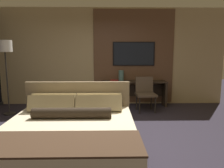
{
  "coord_description": "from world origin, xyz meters",
  "views": [
    {
      "loc": [
        0.17,
        -3.85,
        1.59
      ],
      "look_at": [
        0.26,
        0.82,
        0.87
      ],
      "focal_mm": 35.0,
      "sensor_mm": 36.0,
      "label": 1
    }
  ],
  "objects_px": {
    "tv": "(134,54)",
    "book": "(114,80)",
    "floor_lamp": "(5,52)",
    "bed": "(70,135)",
    "desk": "(134,89)",
    "desk_chair": "(145,91)",
    "vase_tall": "(121,75)"
  },
  "relations": [
    {
      "from": "desk_chair",
      "to": "book",
      "type": "xyz_separation_m",
      "value": [
        -0.79,
        0.58,
        0.2
      ]
    },
    {
      "from": "desk",
      "to": "desk_chair",
      "type": "xyz_separation_m",
      "value": [
        0.23,
        -0.56,
        0.04
      ]
    },
    {
      "from": "desk_chair",
      "to": "desk",
      "type": "bearing_deg",
      "value": 108.4
    },
    {
      "from": "desk",
      "to": "vase_tall",
      "type": "distance_m",
      "value": 0.53
    },
    {
      "from": "tv",
      "to": "vase_tall",
      "type": "bearing_deg",
      "value": -162.34
    },
    {
      "from": "bed",
      "to": "desk",
      "type": "distance_m",
      "value": 3.3
    },
    {
      "from": "vase_tall",
      "to": "bed",
      "type": "bearing_deg",
      "value": -107.44
    },
    {
      "from": "bed",
      "to": "desk",
      "type": "height_order",
      "value": "bed"
    },
    {
      "from": "floor_lamp",
      "to": "book",
      "type": "distance_m",
      "value": 2.92
    },
    {
      "from": "book",
      "to": "tv",
      "type": "bearing_deg",
      "value": 14.89
    },
    {
      "from": "book",
      "to": "bed",
      "type": "bearing_deg",
      "value": -104.21
    },
    {
      "from": "desk_chair",
      "to": "floor_lamp",
      "type": "xyz_separation_m",
      "value": [
        -3.46,
        -0.28,
        1.01
      ]
    },
    {
      "from": "desk_chair",
      "to": "vase_tall",
      "type": "distance_m",
      "value": 0.92
    },
    {
      "from": "desk",
      "to": "tv",
      "type": "relative_size",
      "value": 1.51
    },
    {
      "from": "desk",
      "to": "floor_lamp",
      "type": "xyz_separation_m",
      "value": [
        -3.23,
        -0.83,
        1.05
      ]
    },
    {
      "from": "book",
      "to": "floor_lamp",
      "type": "bearing_deg",
      "value": -162.18
    },
    {
      "from": "desk",
      "to": "tv",
      "type": "bearing_deg",
      "value": 90.0
    },
    {
      "from": "tv",
      "to": "floor_lamp",
      "type": "relative_size",
      "value": 0.66
    },
    {
      "from": "tv",
      "to": "desk_chair",
      "type": "distance_m",
      "value": 1.23
    },
    {
      "from": "book",
      "to": "desk",
      "type": "bearing_deg",
      "value": -2.79
    },
    {
      "from": "vase_tall",
      "to": "book",
      "type": "relative_size",
      "value": 1.17
    },
    {
      "from": "desk_chair",
      "to": "floor_lamp",
      "type": "height_order",
      "value": "floor_lamp"
    },
    {
      "from": "tv",
      "to": "book",
      "type": "relative_size",
      "value": 4.75
    },
    {
      "from": "desk_chair",
      "to": "floor_lamp",
      "type": "distance_m",
      "value": 3.62
    },
    {
      "from": "floor_lamp",
      "to": "book",
      "type": "xyz_separation_m",
      "value": [
        2.67,
        0.86,
        -0.81
      ]
    },
    {
      "from": "bed",
      "to": "tv",
      "type": "xyz_separation_m",
      "value": [
        1.33,
        3.19,
        1.18
      ]
    },
    {
      "from": "bed",
      "to": "tv",
      "type": "relative_size",
      "value": 1.76
    },
    {
      "from": "desk",
      "to": "desk_chair",
      "type": "relative_size",
      "value": 2.05
    },
    {
      "from": "bed",
      "to": "desk_chair",
      "type": "bearing_deg",
      "value": 57.55
    },
    {
      "from": "floor_lamp",
      "to": "book",
      "type": "relative_size",
      "value": 7.16
    },
    {
      "from": "desk",
      "to": "book",
      "type": "height_order",
      "value": "book"
    },
    {
      "from": "desk_chair",
      "to": "book",
      "type": "height_order",
      "value": "desk_chair"
    }
  ]
}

